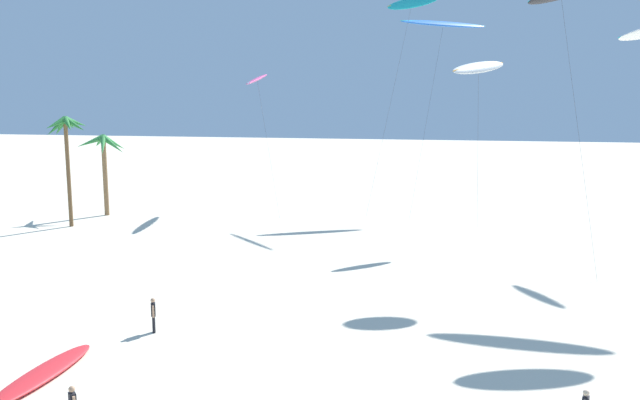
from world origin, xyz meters
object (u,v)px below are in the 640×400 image
Objects in this scene: flying_kite_2 at (257,79)px; flying_kite_8 at (479,68)px; palm_tree_0 at (66,134)px; flying_kite_9 at (412,3)px; palm_tree_1 at (104,152)px; flying_kite_4 at (443,24)px; grounded_kite_0 at (43,373)px; person_near_left at (153,314)px.

flying_kite_8 is at bearing -25.76° from flying_kite_2.
flying_kite_9 reaches higher than palm_tree_0.
flying_kite_9 is (26.42, 7.92, 13.14)m from palm_tree_1.
flying_kite_4 reaches higher than palm_tree_1.
grounded_kite_0 is at bearing -61.19° from palm_tree_0.
flying_kite_4 is at bearing 27.77° from palm_tree_0.
grounded_kite_0 is 3.75× the size of person_near_left.
flying_kite_9 is at bearing 73.60° from grounded_kite_0.
flying_kite_8 is (19.74, -9.53, 0.63)m from flying_kite_2.
palm_tree_0 is at bearing -136.95° from flying_kite_2.
flying_kite_8 reaches higher than person_near_left.
flying_kite_2 is 15.73m from flying_kite_9.
flying_kite_4 is 48.39m from grounded_kite_0.
person_near_left is (16.73, -27.01, -4.83)m from palm_tree_1.
palm_tree_0 is at bearing -175.90° from flying_kite_8.
flying_kite_4 is 1.30× the size of flying_kite_8.
flying_kite_8 is 8.26× the size of person_near_left.
flying_kite_2 reaches higher than grounded_kite_0.
person_near_left is (-12.50, -37.43, -16.32)m from flying_kite_4.
flying_kite_2 is 2.09× the size of grounded_kite_0.
flying_kite_4 is 14.29m from flying_kite_8.
flying_kite_4 is at bearing 19.62° from palm_tree_1.
flying_kite_9 is 3.15× the size of grounded_kite_0.
palm_tree_0 is at bearing 118.81° from grounded_kite_0.
person_near_left reaches higher than grounded_kite_0.
flying_kite_4 is (29.65, 15.61, 9.59)m from palm_tree_0.
flying_kite_9 reaches higher than palm_tree_1.
palm_tree_0 is 0.70× the size of flying_kite_2.
flying_kite_9 is 11.82× the size of person_near_left.
grounded_kite_0 is (14.55, -32.41, -5.58)m from palm_tree_1.
palm_tree_0 is 0.51× the size of flying_kite_4.
palm_tree_0 is 1.46× the size of grounded_kite_0.
flying_kite_2 is at bearing 154.24° from flying_kite_8.
flying_kite_2 is at bearing 28.50° from palm_tree_1.
palm_tree_1 reaches higher than grounded_kite_0.
flying_kite_9 is 46.01m from grounded_kite_0.
flying_kite_4 is at bearing 41.76° from flying_kite_9.
flying_kite_2 is 40.93m from grounded_kite_0.
flying_kite_2 reaches higher than palm_tree_1.
flying_kite_4 reaches higher than palm_tree_0.
grounded_kite_0 is (14.97, -27.22, -7.47)m from palm_tree_0.
flying_kite_8 is at bearing 57.67° from person_near_left.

